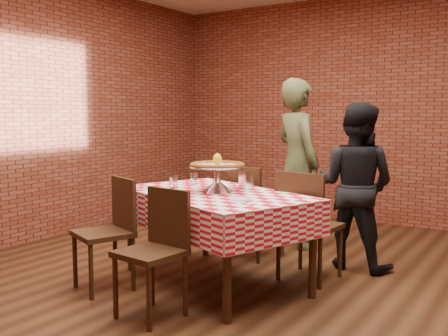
{
  "coord_description": "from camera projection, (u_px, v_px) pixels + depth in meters",
  "views": [
    {
      "loc": [
        2.01,
        -3.49,
        1.39
      ],
      "look_at": [
        -0.3,
        0.06,
        0.95
      ],
      "focal_mm": 41.11,
      "sensor_mm": 36.0,
      "label": 1
    }
  ],
  "objects": [
    {
      "name": "chair_near_right",
      "position": [
        150.0,
        255.0,
        3.48
      ],
      "size": [
        0.44,
        0.44,
        0.87
      ],
      "primitive_type": null,
      "rotation": [
        0.0,
        0.0,
        -0.11
      ],
      "color": "#382312",
      "rests_on": "ground"
    },
    {
      "name": "pizza_stand",
      "position": [
        217.0,
        179.0,
        4.18
      ],
      "size": [
        0.52,
        0.52,
        0.21
      ],
      "primitive_type": null,
      "rotation": [
        0.0,
        0.0,
        -0.12
      ],
      "color": "silver",
      "rests_on": "tablecloth"
    },
    {
      "name": "sweetener_packet_b",
      "position": [
        249.0,
        204.0,
        3.6
      ],
      "size": [
        0.06,
        0.06,
        0.0
      ],
      "primitive_type": "cube",
      "rotation": [
        0.0,
        0.0,
        -0.97
      ],
      "color": "white",
      "rests_on": "tablecloth"
    },
    {
      "name": "ground",
      "position": [
        251.0,
        287.0,
        4.14
      ],
      "size": [
        6.0,
        6.0,
        0.0
      ],
      "primitive_type": "plane",
      "color": "black",
      "rests_on": "ground"
    },
    {
      "name": "chair_far_right",
      "position": [
        310.0,
        225.0,
        4.31
      ],
      "size": [
        0.47,
        0.47,
        0.92
      ],
      "primitive_type": null,
      "rotation": [
        0.0,
        0.0,
        3.07
      ],
      "color": "#382312",
      "rests_on": "ground"
    },
    {
      "name": "chair_near_left",
      "position": [
        103.0,
        235.0,
        4.05
      ],
      "size": [
        0.52,
        0.52,
        0.88
      ],
      "primitive_type": null,
      "rotation": [
        0.0,
        0.0,
        -0.37
      ],
      "color": "#382312",
      "rests_on": "ground"
    },
    {
      "name": "side_plate",
      "position": [
        241.0,
        199.0,
        3.78
      ],
      "size": [
        0.21,
        0.21,
        0.01
      ],
      "primitive_type": "cylinder",
      "rotation": [
        0.0,
        0.0,
        -0.37
      ],
      "color": "white",
      "rests_on": "tablecloth"
    },
    {
      "name": "condiment_caddy",
      "position": [
        246.0,
        180.0,
        4.34
      ],
      "size": [
        0.13,
        0.13,
        0.15
      ],
      "primitive_type": "cube",
      "rotation": [
        0.0,
        0.0,
        -0.47
      ],
      "color": "silver",
      "rests_on": "tablecloth"
    },
    {
      "name": "sweetener_packet_a",
      "position": [
        239.0,
        205.0,
        3.58
      ],
      "size": [
        0.06,
        0.05,
        0.0
      ],
      "primitive_type": "cube",
      "rotation": [
        0.0,
        0.0,
        0.24
      ],
      "color": "white",
      "rests_on": "tablecloth"
    },
    {
      "name": "diner_olive",
      "position": [
        297.0,
        163.0,
        5.35
      ],
      "size": [
        0.77,
        0.71,
        1.76
      ],
      "primitive_type": "imported",
      "rotation": [
        0.0,
        0.0,
        2.55
      ],
      "color": "#43492A",
      "rests_on": "ground"
    },
    {
      "name": "back_wall",
      "position": [
        369.0,
        109.0,
        6.5
      ],
      "size": [
        5.5,
        0.0,
        5.5
      ],
      "primitive_type": "plane",
      "rotation": [
        1.57,
        0.0,
        0.0
      ],
      "color": "maroon",
      "rests_on": "ground"
    },
    {
      "name": "tablecloth",
      "position": [
        214.0,
        209.0,
        4.18
      ],
      "size": [
        1.89,
        1.52,
        0.28
      ],
      "primitive_type": null,
      "rotation": [
        0.0,
        0.0,
        -0.37
      ],
      "color": "red",
      "rests_on": "table"
    },
    {
      "name": "water_glass_left",
      "position": [
        174.0,
        182.0,
        4.4
      ],
      "size": [
        0.09,
        0.09,
        0.11
      ],
      "primitive_type": "cylinder",
      "rotation": [
        0.0,
        0.0,
        -0.37
      ],
      "color": "white",
      "rests_on": "tablecloth"
    },
    {
      "name": "diner_black",
      "position": [
        356.0,
        186.0,
        4.62
      ],
      "size": [
        0.76,
        0.61,
        1.49
      ],
      "primitive_type": "imported",
      "rotation": [
        0.0,
        0.0,
        3.07
      ],
      "color": "black",
      "rests_on": "ground"
    },
    {
      "name": "lemon",
      "position": [
        217.0,
        159.0,
        4.16
      ],
      "size": [
        0.08,
        0.08,
        0.09
      ],
      "primitive_type": "ellipsoid",
      "rotation": [
        0.0,
        0.0,
        -0.12
      ],
      "color": "yellow",
      "rests_on": "pizza"
    },
    {
      "name": "chair_far_left",
      "position": [
        257.0,
        211.0,
        5.0
      ],
      "size": [
        0.5,
        0.5,
        0.9
      ],
      "primitive_type": null,
      "rotation": [
        0.0,
        0.0,
        2.92
      ],
      "color": "#382312",
      "rests_on": "ground"
    },
    {
      "name": "table",
      "position": [
        214.0,
        238.0,
        4.21
      ],
      "size": [
        1.85,
        1.48,
        0.75
      ],
      "primitive_type": "cube",
      "rotation": [
        0.0,
        0.0,
        -0.37
      ],
      "color": "#382312",
      "rests_on": "ground"
    },
    {
      "name": "pizza",
      "position": [
        217.0,
        166.0,
        4.17
      ],
      "size": [
        0.5,
        0.5,
        0.03
      ],
      "primitive_type": "cylinder",
      "rotation": [
        0.0,
        0.0,
        -0.12
      ],
      "color": "beige",
      "rests_on": "pizza_stand"
    },
    {
      "name": "water_glass_right",
      "position": [
        194.0,
        178.0,
        4.65
      ],
      "size": [
        0.09,
        0.09,
        0.11
      ],
      "primitive_type": "cylinder",
      "rotation": [
        0.0,
        0.0,
        -0.37
      ],
      "color": "white",
      "rests_on": "tablecloth"
    }
  ]
}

